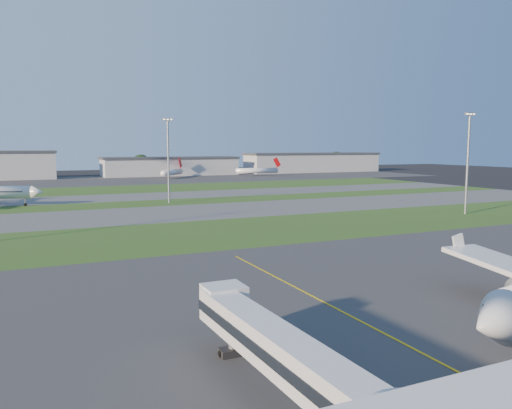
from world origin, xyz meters
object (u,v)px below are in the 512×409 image
mini_jet_near (172,172)px  mini_jet_far (257,171)px  light_mast_centre (168,155)px  jet_bridge (293,360)px  light_mast_east (468,156)px

mini_jet_near → mini_jet_far: size_ratio=0.84×
mini_jet_far → light_mast_centre: bearing=-121.8°
jet_bridge → mini_jet_far: mini_jet_far is taller
mini_jet_near → mini_jet_far: (50.83, -2.43, 0.00)m
mini_jet_far → jet_bridge: bearing=-110.7°
light_mast_centre → light_mast_east: (63.00, -56.00, 0.00)m
mini_jet_far → light_mast_centre: (-84.84, -119.06, 11.53)m
jet_bridge → mini_jet_far: (109.65, 242.29, -0.73)m
mini_jet_near → light_mast_centre: size_ratio=0.93×
mini_jet_near → light_mast_centre: bearing=-159.1°
jet_bridge → mini_jet_near: mini_jet_near is taller
light_mast_centre → light_mast_east: same height
mini_jet_far → light_mast_centre: size_ratio=1.11×
mini_jet_near → jet_bridge: bearing=-156.9°
light_mast_centre → light_mast_east: 84.29m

